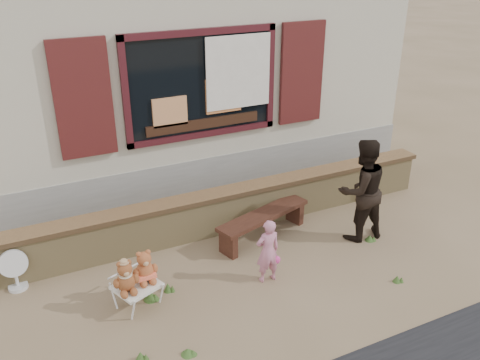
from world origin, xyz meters
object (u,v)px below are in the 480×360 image
folding_chair (137,287)px  teddy_bear_left (125,276)px  teddy_bear_right (144,265)px  child (268,251)px  bench (264,220)px  adult (362,190)px

folding_chair → teddy_bear_left: 0.28m
teddy_bear_right → child: size_ratio=0.48×
child → teddy_bear_left: bearing=-3.2°
teddy_bear_left → child: bearing=-27.1°
bench → teddy_bear_right: (-2.00, -0.69, 0.22)m
teddy_bear_right → bench: bearing=-2.6°
teddy_bear_left → teddy_bear_right: teddy_bear_right is taller
folding_chair → child: bearing=-29.2°
teddy_bear_left → teddy_bear_right: bearing=0.0°
child → adult: bearing=-165.8°
teddy_bear_left → child: 1.82m
bench → teddy_bear_right: 2.13m
teddy_bear_right → child: 1.57m
folding_chair → child: size_ratio=0.70×
bench → adult: size_ratio=1.04×
bench → folding_chair: bearing=-177.9°
bench → teddy_bear_right: bearing=-178.0°
teddy_bear_right → teddy_bear_left: bearing=-180.0°
bench → teddy_bear_left: teddy_bear_left is taller
teddy_bear_left → teddy_bear_right: 0.28m
adult → teddy_bear_left: bearing=5.7°
adult → teddy_bear_right: bearing=4.2°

